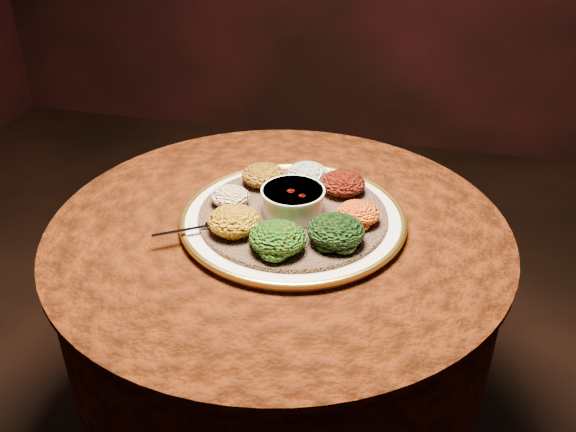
# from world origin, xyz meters

# --- Properties ---
(table) EXTENTS (0.96, 0.96, 0.73)m
(table) POSITION_xyz_m (0.00, 0.00, 0.55)
(table) COLOR black
(table) RESTS_ON ground
(platter) EXTENTS (0.58, 0.58, 0.02)m
(platter) POSITION_xyz_m (0.03, 0.02, 0.75)
(platter) COLOR white
(platter) RESTS_ON table
(injera) EXTENTS (0.42, 0.42, 0.01)m
(injera) POSITION_xyz_m (0.03, 0.02, 0.76)
(injera) COLOR #885D44
(injera) RESTS_ON platter
(stew_bowl) EXTENTS (0.13, 0.13, 0.05)m
(stew_bowl) POSITION_xyz_m (0.03, 0.02, 0.79)
(stew_bowl) COLOR silver
(stew_bowl) RESTS_ON injera
(spoon) EXTENTS (0.13, 0.09, 0.01)m
(spoon) POSITION_xyz_m (-0.12, -0.08, 0.77)
(spoon) COLOR silver
(spoon) RESTS_ON injera
(portion_ayib) EXTENTS (0.09, 0.09, 0.04)m
(portion_ayib) POSITION_xyz_m (0.03, 0.15, 0.78)
(portion_ayib) COLOR silver
(portion_ayib) RESTS_ON injera
(portion_kitfo) EXTENTS (0.10, 0.09, 0.05)m
(portion_kitfo) POSITION_xyz_m (0.11, 0.12, 0.79)
(portion_kitfo) COLOR black
(portion_kitfo) RESTS_ON injera
(portion_tikil) EXTENTS (0.09, 0.08, 0.04)m
(portion_tikil) POSITION_xyz_m (0.16, 0.01, 0.78)
(portion_tikil) COLOR #A75D0D
(portion_tikil) RESTS_ON injera
(portion_gomen) EXTENTS (0.11, 0.11, 0.05)m
(portion_gomen) POSITION_xyz_m (0.13, -0.07, 0.79)
(portion_gomen) COLOR black
(portion_gomen) RESTS_ON injera
(portion_mixveg) EXTENTS (0.11, 0.10, 0.05)m
(portion_mixveg) POSITION_xyz_m (0.03, -0.12, 0.79)
(portion_mixveg) COLOR #A83F0A
(portion_mixveg) RESTS_ON injera
(portion_kik) EXTENTS (0.10, 0.10, 0.05)m
(portion_kik) POSITION_xyz_m (-0.07, -0.08, 0.79)
(portion_kik) COLOR #BD8010
(portion_kik) RESTS_ON injera
(portion_timatim) EXTENTS (0.08, 0.08, 0.04)m
(portion_timatim) POSITION_xyz_m (-0.11, 0.02, 0.78)
(portion_timatim) COLOR maroon
(portion_timatim) RESTS_ON injera
(portion_shiro) EXTENTS (0.10, 0.09, 0.05)m
(portion_shiro) POSITION_xyz_m (-0.06, 0.12, 0.79)
(portion_shiro) COLOR #885D10
(portion_shiro) RESTS_ON injera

